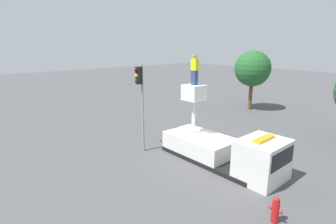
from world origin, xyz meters
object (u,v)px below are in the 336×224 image
object	(u,v)px
bucket_truck	(221,149)
traffic_light_pole	(140,91)
worker	(195,70)
tree_left_bg	(253,69)
fire_hydrant	(275,210)
traffic_cone_rear	(165,137)

from	to	relation	value
bucket_truck	traffic_light_pole	world-z (taller)	traffic_light_pole
worker	tree_left_bg	bearing A→B (deg)	106.91
worker	traffic_light_pole	bearing A→B (deg)	-133.13
bucket_truck	traffic_light_pole	size ratio (longest dim) A/B	1.31
tree_left_bg	bucket_truck	bearing A→B (deg)	-64.50
bucket_truck	fire_hydrant	xyz separation A→B (m)	(4.47, -2.55, -0.32)
traffic_light_pole	tree_left_bg	distance (m)	14.90
traffic_cone_rear	tree_left_bg	bearing A→B (deg)	95.62
traffic_light_pole	traffic_cone_rear	xyz separation A→B (m)	(-0.40, 2.20, -3.50)
worker	traffic_light_pole	distance (m)	3.41
tree_left_bg	traffic_light_pole	bearing A→B (deg)	-83.70
traffic_light_pole	worker	bearing A→B (deg)	46.87
bucket_truck	traffic_cone_rear	xyz separation A→B (m)	(-4.72, -0.11, -0.53)
fire_hydrant	traffic_cone_rear	bearing A→B (deg)	165.12
bucket_truck	worker	size ratio (longest dim) A/B	4.05
bucket_truck	worker	bearing A→B (deg)	180.00
bucket_truck	fire_hydrant	world-z (taller)	bucket_truck
worker	traffic_cone_rear	bearing A→B (deg)	-177.57
bucket_truck	fire_hydrant	bearing A→B (deg)	-29.68
bucket_truck	traffic_light_pole	xyz separation A→B (m)	(-4.32, -2.31, 2.97)
fire_hydrant	traffic_cone_rear	world-z (taller)	fire_hydrant
bucket_truck	traffic_cone_rear	bearing A→B (deg)	-178.68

